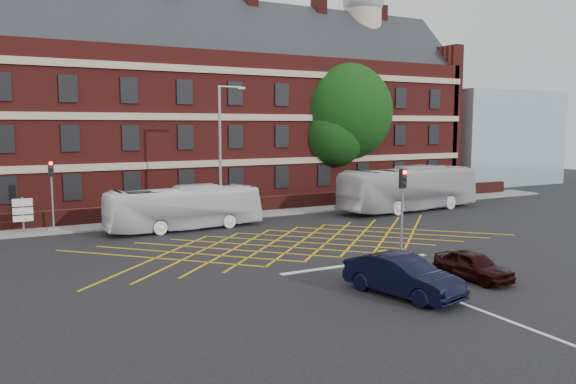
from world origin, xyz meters
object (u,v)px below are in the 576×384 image
bus_left (184,208)px  car_navy (403,276)px  car_maroon (473,265)px  traffic_light_far (53,202)px  direction_signs (23,211)px  bus_right (409,189)px  deciduous_tree (342,119)px  street_lamp (221,177)px  utility_cabinet (384,261)px  traffic_light_near (402,220)px

bus_left → car_navy: size_ratio=2.06×
car_maroon → traffic_light_far: traffic_light_far is taller
car_navy → direction_signs: 23.14m
bus_right → traffic_light_far: traffic_light_far is taller
deciduous_tree → direction_signs: bearing=-167.3°
bus_right → direction_signs: 26.31m
traffic_light_far → car_maroon: bearing=-53.8°
bus_left → car_maroon: 18.03m
bus_left → direction_signs: bearing=69.6°
traffic_light_far → street_lamp: street_lamp is taller
bus_right → street_lamp: size_ratio=1.34×
traffic_light_far → utility_cabinet: (11.90, -16.96, -1.30)m
bus_left → street_lamp: size_ratio=1.08×
direction_signs → car_maroon: bearing=-50.3°
car_maroon → street_lamp: size_ratio=0.39×
bus_right → car_maroon: size_ratio=3.40×
bus_right → traffic_light_far: bearing=76.8°
bus_left → direction_signs: 9.31m
direction_signs → deciduous_tree: bearing=12.7°
bus_right → deciduous_tree: (-0.08, 9.04, 5.29)m
car_maroon → bus_left: bearing=109.5°
bus_right → car_navy: bearing=134.6°
bus_left → deciduous_tree: 20.06m
deciduous_tree → car_maroon: bearing=-111.6°
traffic_light_near → bus_right: bearing=48.9°
bus_left → car_navy: bearing=-172.0°
traffic_light_near → bus_left: bearing=122.3°
traffic_light_near → utility_cabinet: 3.65m
direction_signs → car_navy: bearing=-58.7°
bus_right → street_lamp: bearing=80.0°
street_lamp → direction_signs: size_ratio=4.04×
car_navy → traffic_light_far: traffic_light_far is taller
deciduous_tree → traffic_light_far: size_ratio=2.79×
direction_signs → street_lamp: bearing=-9.4°
car_navy → utility_cabinet: (1.55, 3.14, -0.31)m
car_navy → traffic_light_far: bearing=103.5°
traffic_light_far → traffic_light_near: bearing=-45.5°
utility_cabinet → bus_right: bearing=47.0°
bus_left → car_maroon: bus_left is taller
bus_left → deciduous_tree: size_ratio=0.81×
bus_right → traffic_light_far: size_ratio=2.78×
car_maroon → utility_cabinet: (-2.51, 2.72, -0.14)m
bus_right → car_navy: size_ratio=2.55×
car_maroon → direction_signs: 25.17m
traffic_light_far → street_lamp: 10.33m
deciduous_tree → traffic_light_near: (-9.81, -20.38, -5.18)m
deciduous_tree → traffic_light_near: size_ratio=2.79×
deciduous_tree → direction_signs: deciduous_tree is taller
bus_left → street_lamp: (2.79, 0.92, 1.71)m
street_lamp → utility_cabinet: bearing=-82.6°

